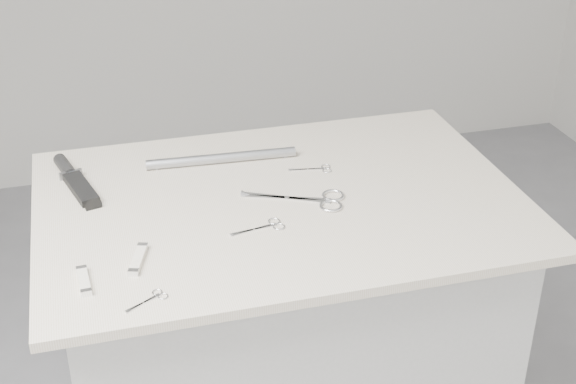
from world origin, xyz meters
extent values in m
cube|color=#B1B1AF|center=(0.00, 0.00, 0.45)|extent=(0.90, 0.60, 0.90)
cube|color=beige|center=(0.00, 0.00, 0.91)|extent=(1.00, 0.70, 0.02)
cube|color=silver|center=(0.01, -0.01, 0.92)|extent=(0.18, 0.10, 0.00)
cylinder|color=silver|center=(0.01, -0.01, 0.92)|extent=(0.01, 0.01, 0.01)
torus|color=silver|center=(0.11, -0.02, 0.92)|extent=(0.05, 0.05, 0.01)
torus|color=silver|center=(0.09, -0.06, 0.92)|extent=(0.05, 0.05, 0.01)
cube|color=silver|center=(-0.08, -0.11, 0.92)|extent=(0.10, 0.03, 0.00)
cylinder|color=silver|center=(-0.08, -0.11, 0.92)|extent=(0.01, 0.01, 0.00)
torus|color=silver|center=(-0.04, -0.09, 0.92)|extent=(0.02, 0.02, 0.00)
torus|color=silver|center=(-0.03, -0.11, 0.92)|extent=(0.02, 0.02, 0.00)
cube|color=silver|center=(0.09, 0.11, 0.92)|extent=(0.08, 0.03, 0.00)
cylinder|color=silver|center=(0.09, 0.11, 0.92)|extent=(0.00, 0.00, 0.00)
torus|color=silver|center=(0.13, 0.11, 0.92)|extent=(0.02, 0.02, 0.00)
torus|color=silver|center=(0.13, 0.09, 0.92)|extent=(0.02, 0.02, 0.00)
cube|color=silver|center=(-0.32, -0.29, 0.92)|extent=(0.07, 0.04, 0.00)
cylinder|color=silver|center=(-0.32, -0.29, 0.92)|extent=(0.00, 0.00, 0.00)
torus|color=silver|center=(-0.29, -0.27, 0.92)|extent=(0.02, 0.02, 0.00)
torus|color=silver|center=(-0.28, -0.28, 0.92)|extent=(0.02, 0.02, 0.00)
cube|color=black|center=(-0.40, 0.14, 0.93)|extent=(0.08, 0.15, 0.02)
cube|color=#989AA0|center=(-0.42, 0.21, 0.93)|extent=(0.05, 0.02, 0.02)
cylinder|color=black|center=(-0.43, 0.25, 0.93)|extent=(0.05, 0.09, 0.03)
cube|color=silver|center=(-0.41, -0.21, 0.92)|extent=(0.02, 0.08, 0.01)
cube|color=silver|center=(-0.41, -0.17, 0.93)|extent=(0.02, 0.01, 0.01)
cube|color=silver|center=(-0.41, -0.24, 0.93)|extent=(0.02, 0.01, 0.01)
cube|color=silver|center=(-0.31, -0.16, 0.93)|extent=(0.05, 0.10, 0.01)
cube|color=silver|center=(-0.30, -0.12, 0.93)|extent=(0.02, 0.02, 0.01)
cube|color=silver|center=(-0.32, -0.20, 0.93)|extent=(0.02, 0.02, 0.01)
cylinder|color=#989AA0|center=(-0.09, 0.19, 0.93)|extent=(0.34, 0.04, 0.02)
camera|label=1|loc=(-0.37, -1.40, 1.74)|focal=50.00mm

